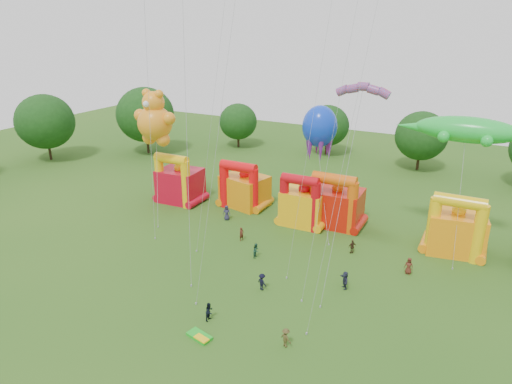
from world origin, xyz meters
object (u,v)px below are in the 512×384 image
at_px(spectator_4, 352,247).
at_px(bouncy_castle_0, 179,183).
at_px(spectator_0, 227,213).
at_px(bouncy_castle_2, 303,205).
at_px(teddy_bear_kite, 156,159).
at_px(octopus_kite, 322,179).
at_px(gecko_kite, 463,163).

bearing_deg(spectator_4, bouncy_castle_0, -51.95).
bearing_deg(spectator_0, spectator_4, -19.75).
height_order(bouncy_castle_2, spectator_4, bouncy_castle_2).
bearing_deg(teddy_bear_kite, spectator_0, 12.52).
relative_size(teddy_bear_kite, spectator_0, 8.17).
bearing_deg(bouncy_castle_2, octopus_kite, 35.52).
height_order(teddy_bear_kite, spectator_4, teddy_bear_kite).
bearing_deg(gecko_kite, bouncy_castle_0, -176.08).
height_order(bouncy_castle_2, gecko_kite, gecko_kite).
xyz_separation_m(bouncy_castle_2, spectator_0, (-8.70, -3.17, -1.55)).
bearing_deg(spectator_4, teddy_bear_kite, -42.05).
bearing_deg(gecko_kite, teddy_bear_kite, -168.85).
distance_m(octopus_kite, spectator_0, 12.34).
height_order(spectator_0, spectator_4, spectator_0).
relative_size(bouncy_castle_2, spectator_0, 3.48).
distance_m(teddy_bear_kite, spectator_0, 10.85).
distance_m(spectator_0, spectator_4, 16.21).
xyz_separation_m(teddy_bear_kite, spectator_0, (8.74, 1.94, -6.12)).
bearing_deg(octopus_kite, bouncy_castle_2, -144.48).
relative_size(teddy_bear_kite, spectator_4, 9.97).
xyz_separation_m(teddy_bear_kite, gecko_kite, (33.89, 6.68, 2.56)).
height_order(bouncy_castle_0, bouncy_castle_2, bouncy_castle_0).
xyz_separation_m(bouncy_castle_0, spectator_4, (25.03, -3.70, -1.85)).
distance_m(bouncy_castle_2, spectator_0, 9.39).
xyz_separation_m(gecko_kite, spectator_0, (-25.15, -4.74, -8.68)).
height_order(bouncy_castle_0, octopus_kite, octopus_kite).
xyz_separation_m(bouncy_castle_2, octopus_kite, (1.80, 1.28, 3.15)).
distance_m(bouncy_castle_0, spectator_0, 9.35).
distance_m(teddy_bear_kite, spectator_4, 25.69).
relative_size(bouncy_castle_2, spectator_4, 4.25).
height_order(teddy_bear_kite, octopus_kite, teddy_bear_kite).
bearing_deg(bouncy_castle_2, bouncy_castle_0, -177.52).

